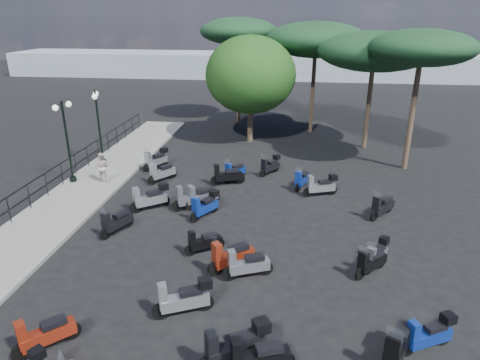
# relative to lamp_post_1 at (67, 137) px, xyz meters

# --- Properties ---
(ground) EXTENTS (120.00, 120.00, 0.00)m
(ground) POSITION_rel_lamp_post_1_xyz_m (7.52, -5.33, -2.46)
(ground) COLOR black
(ground) RESTS_ON ground
(sidewalk) EXTENTS (3.00, 30.00, 0.15)m
(sidewalk) POSITION_rel_lamp_post_1_xyz_m (1.02, -2.33, -2.38)
(sidewalk) COLOR #64625F
(sidewalk) RESTS_ON ground
(railing) EXTENTS (0.04, 26.04, 1.10)m
(railing) POSITION_rel_lamp_post_1_xyz_m (-0.28, -2.53, -1.56)
(railing) COLOR black
(railing) RESTS_ON sidewalk
(lamp_post_1) EXTENTS (0.45, 1.18, 4.05)m
(lamp_post_1) POSITION_rel_lamp_post_1_xyz_m (0.00, 0.00, 0.00)
(lamp_post_1) COLOR black
(lamp_post_1) RESTS_ON sidewalk
(lamp_post_2) EXTENTS (0.62, 1.14, 4.07)m
(lamp_post_2) POSITION_rel_lamp_post_1_xyz_m (0.35, 2.79, 0.01)
(lamp_post_2) COLOR black
(lamp_post_2) RESTS_ON sidewalk
(pedestrian_far) EXTENTS (0.75, 0.60, 1.48)m
(pedestrian_far) POSITION_rel_lamp_post_1_xyz_m (1.48, 0.23, -1.57)
(pedestrian_far) COLOR #BEA5A0
(pedestrian_far) RESTS_ON sidewalk
(scooter_1) EXTENTS (1.28, 1.29, 1.36)m
(scooter_1) POSITION_rel_lamp_post_1_xyz_m (4.83, -10.80, -1.99)
(scooter_1) COLOR black
(scooter_1) RESTS_ON ground
(scooter_2) EXTENTS (0.87, 1.58, 1.34)m
(scooter_2) POSITION_rel_lamp_post_1_xyz_m (4.17, -4.62, -1.99)
(scooter_2) COLOR black
(scooter_2) RESTS_ON ground
(scooter_3) EXTENTS (1.52, 1.27, 1.44)m
(scooter_3) POSITION_rel_lamp_post_1_xyz_m (4.80, -2.39, -1.91)
(scooter_3) COLOR black
(scooter_3) RESTS_ON ground
(scooter_4) EXTENTS (1.13, 1.45, 1.38)m
(scooter_4) POSITION_rel_lamp_post_1_xyz_m (4.31, 0.90, -1.98)
(scooter_4) COLOR black
(scooter_4) RESTS_ON ground
(scooter_5) EXTENTS (1.04, 1.58, 1.39)m
(scooter_5) POSITION_rel_lamp_post_1_xyz_m (3.43, 2.72, -1.93)
(scooter_5) COLOR black
(scooter_5) RESTS_ON ground
(scooter_8) EXTENTS (1.32, 0.92, 1.21)m
(scooter_8) POSITION_rel_lamp_post_1_xyz_m (7.84, -5.63, -2.04)
(scooter_8) COLOR black
(scooter_8) RESTS_ON ground
(scooter_9) EXTENTS (1.61, 1.08, 1.45)m
(scooter_9) POSITION_rel_lamp_post_1_xyz_m (6.55, -2.10, -1.96)
(scooter_9) COLOR black
(scooter_9) RESTS_ON ground
(scooter_10) EXTENTS (1.35, 1.30, 1.41)m
(scooter_10) POSITION_rel_lamp_post_1_xyz_m (6.95, -1.82, -1.97)
(scooter_10) COLOR black
(scooter_10) RESTS_ON ground
(scooter_11) EXTENTS (1.68, 0.80, 1.39)m
(scooter_11) POSITION_rel_lamp_post_1_xyz_m (7.64, 0.89, -1.98)
(scooter_11) COLOR black
(scooter_11) RESTS_ON ground
(scooter_12) EXTENTS (1.71, 0.83, 1.41)m
(scooter_12) POSITION_rel_lamp_post_1_xyz_m (10.24, -10.92, -1.97)
(scooter_12) COLOR black
(scooter_12) RESTS_ON ground
(scooter_13) EXTENTS (1.70, 1.12, 1.49)m
(scooter_13) POSITION_rel_lamp_post_1_xyz_m (9.69, -10.70, -1.90)
(scooter_13) COLOR black
(scooter_13) RESTS_ON ground
(scooter_14) EXTENTS (1.66, 0.96, 1.42)m
(scooter_14) POSITION_rel_lamp_post_1_xyz_m (7.98, -9.01, -1.92)
(scooter_14) COLOR black
(scooter_14) RESTS_ON ground
(scooter_15) EXTENTS (1.51, 1.26, 1.48)m
(scooter_15) POSITION_rel_lamp_post_1_xyz_m (8.98, -6.61, -1.95)
(scooter_15) COLOR black
(scooter_15) RESTS_ON ground
(scooter_16) EXTENTS (1.01, 1.50, 1.33)m
(scooter_16) POSITION_rel_lamp_post_1_xyz_m (7.30, -2.80, -1.96)
(scooter_16) COLOR black
(scooter_16) RESTS_ON ground
(scooter_17) EXTENTS (0.96, 1.47, 1.31)m
(scooter_17) POSITION_rel_lamp_post_1_xyz_m (7.94, 1.52, -2.00)
(scooter_17) COLOR black
(scooter_17) RESTS_ON ground
(scooter_19) EXTENTS (1.02, 1.66, 1.45)m
(scooter_19) POSITION_rel_lamp_post_1_xyz_m (13.58, -10.08, -1.95)
(scooter_19) COLOR black
(scooter_19) RESTS_ON ground
(scooter_20) EXTENTS (1.62, 0.86, 1.36)m
(scooter_20) POSITION_rel_lamp_post_1_xyz_m (9.53, -6.99, -1.98)
(scooter_20) COLOR black
(scooter_20) RESTS_ON ground
(scooter_21) EXTENTS (1.15, 1.18, 1.24)m
(scooter_21) POSITION_rel_lamp_post_1_xyz_m (13.52, -6.26, -2.03)
(scooter_21) COLOR black
(scooter_21) RESTS_ON ground
(scooter_22) EXTENTS (0.79, 1.52, 1.27)m
(scooter_22) POSITION_rel_lamp_post_1_xyz_m (11.34, 0.91, -2.02)
(scooter_22) COLOR black
(scooter_22) RESTS_ON ground
(scooter_23) EXTENTS (1.01, 1.36, 1.23)m
(scooter_23) POSITION_rel_lamp_post_1_xyz_m (9.69, 2.67, -1.99)
(scooter_23) COLOR black
(scooter_23) RESTS_ON ground
(scooter_25) EXTENTS (1.45, 0.90, 1.25)m
(scooter_25) POSITION_rel_lamp_post_1_xyz_m (14.43, -9.57, -1.99)
(scooter_25) COLOR black
(scooter_25) RESTS_ON ground
(scooter_26) EXTENTS (0.96, 1.32, 1.19)m
(scooter_26) POSITION_rel_lamp_post_1_xyz_m (13.78, -5.80, -2.01)
(scooter_26) COLOR black
(scooter_26) RESTS_ON ground
(scooter_27) EXTENTS (1.15, 1.35, 1.33)m
(scooter_27) POSITION_rel_lamp_post_1_xyz_m (14.65, -1.83, -2.00)
(scooter_27) COLOR black
(scooter_27) RESTS_ON ground
(scooter_28) EXTENTS (1.59, 0.80, 1.32)m
(scooter_28) POSITION_rel_lamp_post_1_xyz_m (12.22, 0.08, -1.96)
(scooter_28) COLOR black
(scooter_28) RESTS_ON ground
(broadleaf_tree) EXTENTS (5.75, 5.75, 6.80)m
(broadleaf_tree) POSITION_rel_lamp_post_1_xyz_m (7.97, 8.74, 1.89)
(broadleaf_tree) COLOR #38281E
(broadleaf_tree) RESTS_ON ground
(pine_0) EXTENTS (6.80, 6.80, 7.54)m
(pine_0) POSITION_rel_lamp_post_1_xyz_m (12.04, 11.77, 3.88)
(pine_0) COLOR #38281E
(pine_0) RESTS_ON ground
(pine_1) EXTENTS (6.67, 6.67, 7.08)m
(pine_1) POSITION_rel_lamp_post_1_xyz_m (15.34, 8.25, 3.44)
(pine_1) COLOR #38281E
(pine_1) RESTS_ON ground
(pine_2) EXTENTS (5.67, 5.67, 7.76)m
(pine_2) POSITION_rel_lamp_post_1_xyz_m (6.49, 14.17, 4.28)
(pine_2) COLOR #38281E
(pine_2) RESTS_ON ground
(pine_3) EXTENTS (5.31, 5.31, 7.33)m
(pine_3) POSITION_rel_lamp_post_1_xyz_m (17.00, 4.52, 3.92)
(pine_3) COLOR #38281E
(pine_3) RESTS_ON ground
(distant_hills) EXTENTS (70.00, 8.00, 3.00)m
(distant_hills) POSITION_rel_lamp_post_1_xyz_m (7.52, 39.67, -0.96)
(distant_hills) COLOR gray
(distant_hills) RESTS_ON ground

